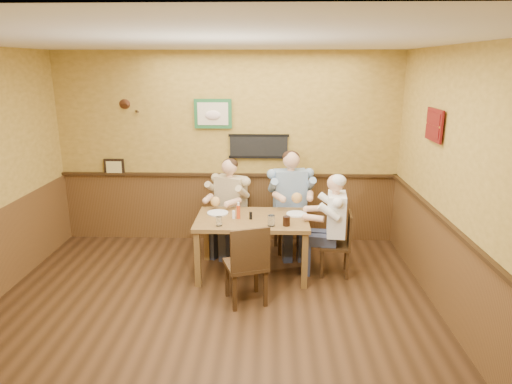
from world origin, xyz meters
TOP-DOWN VIEW (x-y plane):
  - room at (0.13, 0.17)m, footprint 5.02×5.03m
  - dining_table at (0.41, 1.29)m, footprint 1.40×0.90m
  - chair_back_left at (0.08, 2.01)m, footprint 0.52×0.52m
  - chair_back_right at (0.91, 2.06)m, footprint 0.49×0.49m
  - chair_right_end at (1.46, 1.30)m, footprint 0.42×0.42m
  - chair_near_side at (0.37, 0.56)m, footprint 0.55×0.55m
  - diner_tan_shirt at (0.08, 2.01)m, footprint 0.75×0.75m
  - diner_blue_polo at (0.91, 2.06)m, footprint 0.69×0.69m
  - diner_white_elder at (1.46, 1.30)m, footprint 0.60×0.60m
  - water_glass_left at (0.03, 0.98)m, footprint 0.08×0.08m
  - water_glass_mid at (0.65, 1.00)m, footprint 0.11×0.11m
  - cola_tumbler at (0.83, 1.02)m, footprint 0.10×0.10m
  - hot_sauce_bottle at (0.24, 1.26)m, footprint 0.05×0.05m
  - salt_shaker at (0.18, 1.25)m, footprint 0.05×0.05m
  - pepper_shaker at (0.39, 1.24)m, footprint 0.05×0.05m
  - plate_far_left at (-0.04, 1.44)m, footprint 0.36×0.36m
  - plate_far_right at (0.97, 1.44)m, footprint 0.34×0.34m

SIDE VIEW (x-z plane):
  - chair_right_end at x=1.46m, z-range 0.00..0.82m
  - chair_back_left at x=0.08m, z-range 0.00..0.85m
  - chair_back_right at x=0.91m, z-range 0.00..0.92m
  - chair_near_side at x=0.37m, z-range 0.00..0.94m
  - diner_white_elder at x=1.46m, z-range 0.00..1.18m
  - diner_tan_shirt at x=0.08m, z-range 0.00..1.22m
  - diner_blue_polo at x=0.91m, z-range 0.00..1.31m
  - dining_table at x=0.41m, z-range 0.28..1.03m
  - plate_far_right at x=0.97m, z-range 0.75..0.77m
  - plate_far_left at x=-0.04m, z-range 0.75..0.77m
  - pepper_shaker at x=0.39m, z-range 0.75..0.84m
  - salt_shaker at x=0.18m, z-range 0.75..0.85m
  - cola_tumbler at x=0.83m, z-range 0.75..0.86m
  - water_glass_left at x=0.03m, z-range 0.75..0.86m
  - water_glass_mid at x=0.65m, z-range 0.75..0.88m
  - hot_sauce_bottle at x=0.24m, z-range 0.75..0.94m
  - room at x=0.13m, z-range 0.28..3.09m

